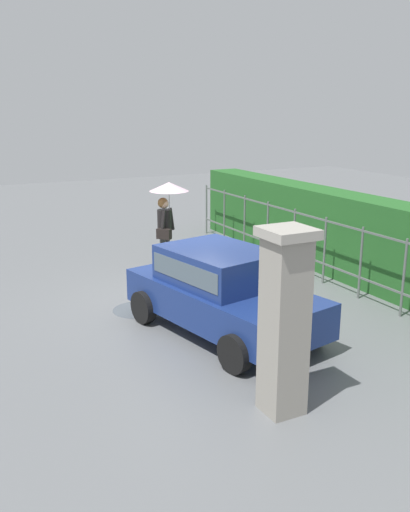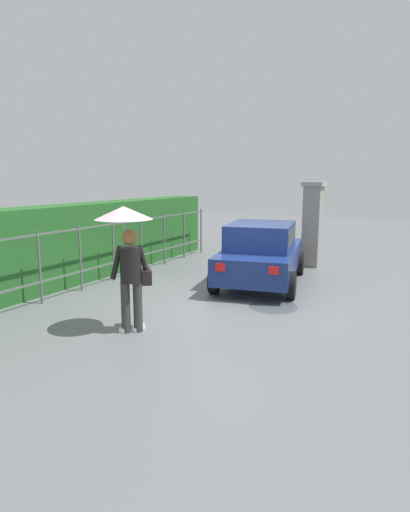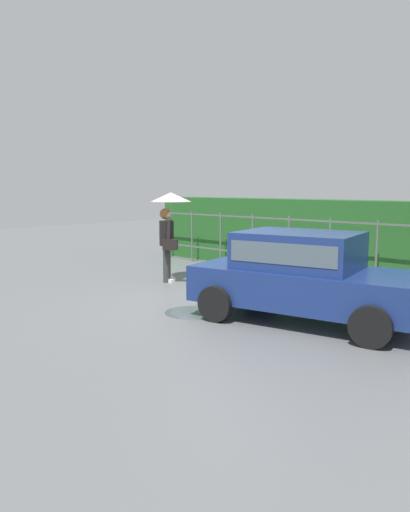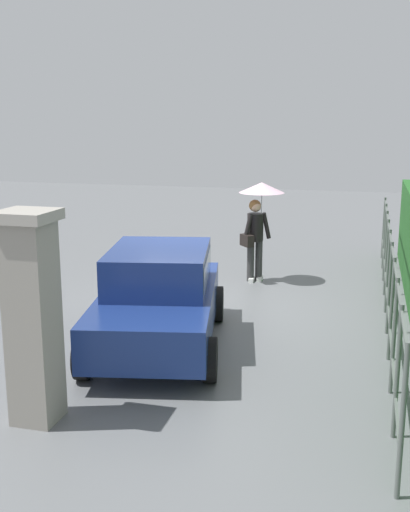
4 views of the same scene
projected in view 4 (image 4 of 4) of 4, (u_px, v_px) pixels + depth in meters
ground_plane at (193, 313)px, 11.01m from camera, size 40.00×40.00×0.00m
car at (159, 294)px, 9.29m from camera, size 3.96×2.43×1.48m
pedestrian at (258, 209)px, 12.84m from camera, size 0.94×0.94×2.09m
gate_pillar at (33, 316)px, 6.84m from camera, size 0.60×0.60×2.42m
fence_section at (389, 275)px, 10.31m from camera, size 10.35×0.05×1.50m
puddle_near at (142, 308)px, 11.29m from camera, size 0.98×0.98×0.00m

